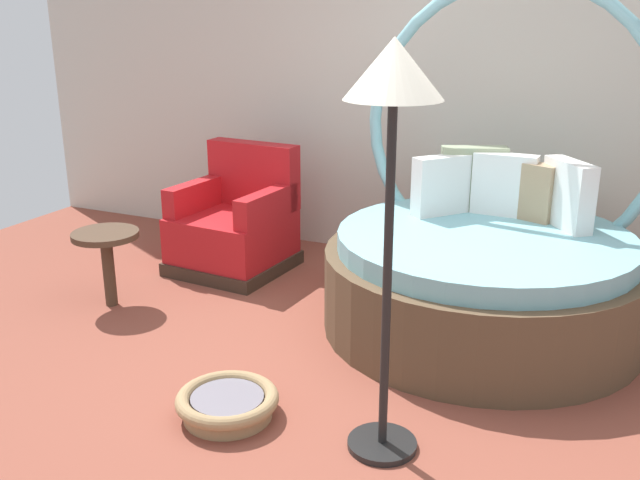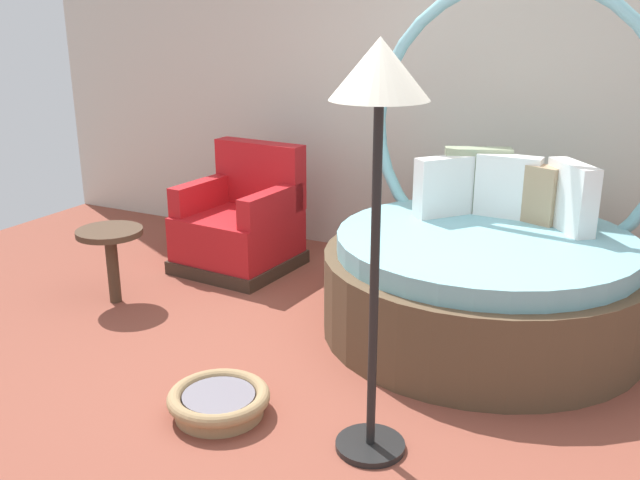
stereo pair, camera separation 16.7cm
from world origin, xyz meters
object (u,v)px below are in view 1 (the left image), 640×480
(red_armchair, at_px, (236,227))
(pet_basket, at_px, (227,403))
(side_table, at_px, (106,245))
(floor_lamp, at_px, (393,112))
(round_daybed, at_px, (485,261))

(red_armchair, bearing_deg, pet_basket, -60.12)
(side_table, xyz_separation_m, floor_lamp, (2.24, -0.78, 1.11))
(pet_basket, height_order, side_table, side_table)
(floor_lamp, bearing_deg, red_armchair, 136.12)
(round_daybed, height_order, floor_lamp, round_daybed)
(round_daybed, height_order, red_armchair, round_daybed)
(pet_basket, bearing_deg, side_table, 149.58)
(pet_basket, distance_m, side_table, 1.73)
(pet_basket, bearing_deg, floor_lamp, 5.64)
(round_daybed, relative_size, pet_basket, 4.21)
(floor_lamp, bearing_deg, side_table, 160.82)
(round_daybed, xyz_separation_m, side_table, (-2.35, -0.75, 0.00))
(red_armchair, xyz_separation_m, side_table, (-0.39, -1.00, 0.10))
(red_armchair, xyz_separation_m, floor_lamp, (1.85, -1.78, 1.20))
(round_daybed, distance_m, red_armchair, 1.97)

